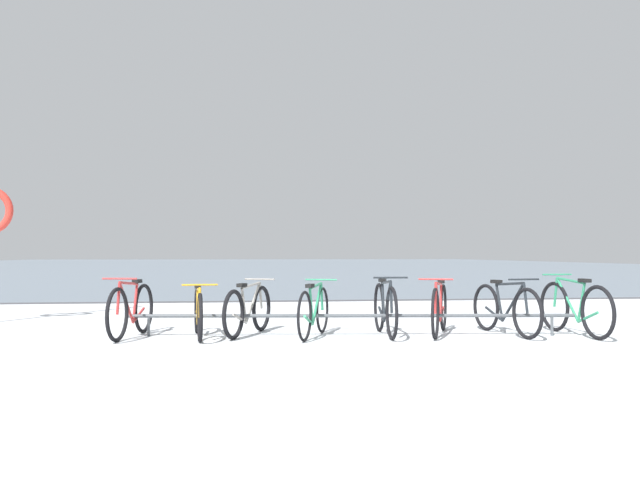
# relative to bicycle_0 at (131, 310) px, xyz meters

# --- Properties ---
(ground) EXTENTS (80.00, 132.00, 0.08)m
(ground) POSITION_rel_bicycle_0_xyz_m (3.72, 50.41, -0.41)
(ground) COLOR silver
(bike_rack) EXTENTS (6.17, 0.72, 0.31)m
(bike_rack) POSITION_rel_bicycle_0_xyz_m (3.00, -0.22, -0.10)
(bike_rack) COLOR #4C5156
(bike_rack) RESTS_ON ground
(bicycle_0) EXTENTS (0.51, 1.66, 0.82)m
(bicycle_0) POSITION_rel_bicycle_0_xyz_m (0.00, 0.00, 0.00)
(bicycle_0) COLOR black
(bicycle_0) RESTS_ON ground
(bicycle_1) EXTENTS (0.46, 1.65, 0.75)m
(bicycle_1) POSITION_rel_bicycle_0_xyz_m (0.91, -0.15, -0.03)
(bicycle_1) COLOR black
(bicycle_1) RESTS_ON ground
(bicycle_2) EXTENTS (0.74, 1.58, 0.78)m
(bicycle_2) POSITION_rel_bicycle_0_xyz_m (1.59, 0.05, -0.02)
(bicycle_2) COLOR black
(bicycle_2) RESTS_ON ground
(bicycle_3) EXTENTS (0.67, 1.54, 0.78)m
(bicycle_3) POSITION_rel_bicycle_0_xyz_m (2.48, -0.25, -0.02)
(bicycle_3) COLOR black
(bicycle_3) RESTS_ON ground
(bicycle_4) EXTENTS (0.46, 1.67, 0.83)m
(bicycle_4) POSITION_rel_bicycle_0_xyz_m (3.47, -0.25, 0.00)
(bicycle_4) COLOR black
(bicycle_4) RESTS_ON ground
(bicycle_5) EXTENTS (0.76, 1.62, 0.81)m
(bicycle_5) POSITION_rel_bicycle_0_xyz_m (4.25, -0.25, -0.01)
(bicycle_5) COLOR black
(bicycle_5) RESTS_ON ground
(bicycle_6) EXTENTS (0.47, 1.72, 0.80)m
(bicycle_6) POSITION_rel_bicycle_0_xyz_m (5.17, -0.36, -0.01)
(bicycle_6) COLOR black
(bicycle_6) RESTS_ON ground
(bicycle_7) EXTENTS (0.46, 1.74, 0.85)m
(bicycle_7) POSITION_rel_bicycle_0_xyz_m (6.10, -0.55, 0.01)
(bicycle_7) COLOR black
(bicycle_7) RESTS_ON ground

